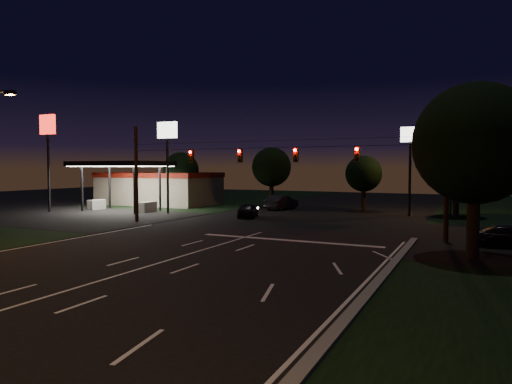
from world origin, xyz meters
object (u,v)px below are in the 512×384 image
Objects in this scene: utility_pole_right at (446,242)px; car_oncoming_a at (248,210)px; car_oncoming_b at (282,202)px; tree_right_near at (476,145)px.

car_oncoming_a is at bearing 156.92° from utility_pole_right.
car_oncoming_b is at bearing -105.56° from car_oncoming_a.
tree_right_near reaches higher than car_oncoming_a.
utility_pole_right is 1.88× the size of car_oncoming_b.
utility_pole_right reaches higher than car_oncoming_a.
car_oncoming_b is at bearing 137.40° from utility_pole_right.
utility_pole_right is 23.81m from car_oncoming_b.
car_oncoming_a is (-18.77, 12.18, -5.01)m from tree_right_near.
car_oncoming_a is at bearing 99.63° from car_oncoming_b.
utility_pole_right reaches higher than car_oncoming_b.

